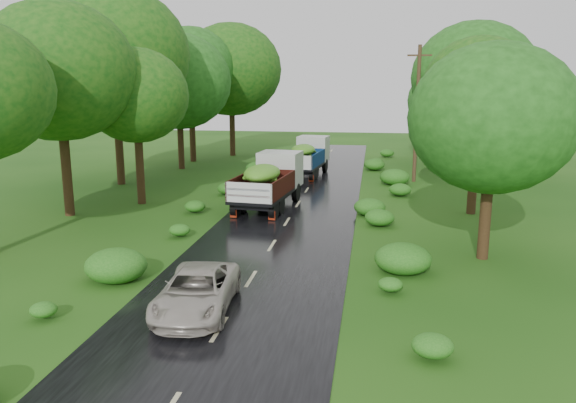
% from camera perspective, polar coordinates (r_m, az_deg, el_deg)
% --- Properties ---
extents(ground, '(120.00, 120.00, 0.00)m').
position_cam_1_polar(ground, '(15.76, -7.00, -12.80)').
color(ground, '#16420E').
rests_on(ground, ground).
extents(road, '(6.50, 80.00, 0.02)m').
position_cam_1_polar(road, '(20.26, -3.18, -6.91)').
color(road, black).
rests_on(road, ground).
extents(road_lines, '(0.12, 69.60, 0.00)m').
position_cam_1_polar(road_lines, '(21.18, -2.62, -6.00)').
color(road_lines, '#BFB78C').
rests_on(road_lines, road).
extents(truck_near, '(2.99, 6.69, 2.72)m').
position_cam_1_polar(truck_near, '(29.79, -1.83, 2.35)').
color(truck_near, black).
rests_on(truck_near, ground).
extents(truck_far, '(2.87, 6.40, 2.60)m').
position_cam_1_polar(truck_far, '(40.04, 1.99, 4.79)').
color(truck_far, black).
rests_on(truck_far, ground).
extents(car, '(2.35, 4.52, 1.22)m').
position_cam_1_polar(car, '(16.75, -9.26, -8.98)').
color(car, '#B6ADA1').
rests_on(car, road).
extents(utility_pole, '(1.55, 0.25, 8.87)m').
position_cam_1_polar(utility_pole, '(38.01, 12.96, 8.78)').
color(utility_pole, '#382616').
rests_on(utility_pole, ground).
extents(trees_left, '(7.96, 33.89, 10.15)m').
position_cam_1_polar(trees_left, '(38.89, -13.44, 12.56)').
color(trees_left, black).
rests_on(trees_left, ground).
extents(trees_right, '(6.59, 31.58, 8.71)m').
position_cam_1_polar(trees_right, '(37.44, 17.86, 10.52)').
color(trees_right, black).
rests_on(trees_right, ground).
extents(shrubs, '(11.90, 44.00, 0.70)m').
position_cam_1_polar(shrubs, '(28.70, 0.49, -0.44)').
color(shrubs, '#1D6117').
rests_on(shrubs, ground).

